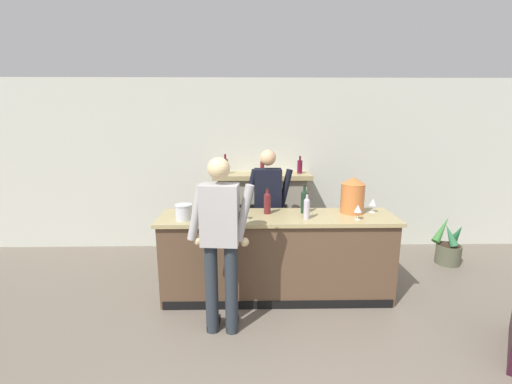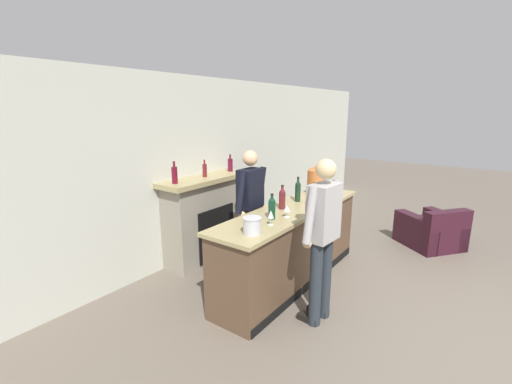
% 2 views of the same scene
% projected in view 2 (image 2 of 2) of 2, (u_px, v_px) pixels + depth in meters
% --- Properties ---
extents(ground_plane, '(24.00, 24.00, 0.00)m').
position_uv_depth(ground_plane, '(458.00, 333.00, 3.56)').
color(ground_plane, '#665B4F').
extents(wall_back_panel, '(12.00, 0.07, 2.75)m').
position_uv_depth(wall_back_panel, '(199.00, 168.00, 5.35)').
color(wall_back_panel, beige).
rests_on(wall_back_panel, ground_plane).
extents(bar_counter, '(2.77, 0.68, 1.02)m').
position_uv_depth(bar_counter, '(292.00, 245.00, 4.55)').
color(bar_counter, brown).
rests_on(bar_counter, ground_plane).
extents(fireplace_stone, '(1.52, 0.52, 1.59)m').
position_uv_depth(fireplace_stone, '(206.00, 217.00, 5.25)').
color(fireplace_stone, gray).
rests_on(fireplace_stone, ground_plane).
extents(armchair_black, '(1.16, 1.17, 0.71)m').
position_uv_depth(armchair_black, '(432.00, 232.00, 5.75)').
color(armchair_black, '#32121E').
rests_on(armchair_black, ground_plane).
extents(potted_plant_corner, '(0.44, 0.46, 0.70)m').
position_uv_depth(potted_plant_corner, '(317.00, 208.00, 7.21)').
color(potted_plant_corner, '#4E503C').
rests_on(potted_plant_corner, ground_plane).
extents(person_customer, '(0.66, 0.33, 1.79)m').
position_uv_depth(person_customer, '(322.00, 235.00, 3.56)').
color(person_customer, '#242B32').
rests_on(person_customer, ground_plane).
extents(person_bartender, '(0.66, 0.30, 1.74)m').
position_uv_depth(person_bartender, '(251.00, 206.00, 4.74)').
color(person_bartender, '#484337').
rests_on(person_bartender, ground_plane).
extents(copper_dispenser, '(0.28, 0.32, 0.44)m').
position_uv_depth(copper_dispenser, '(316.00, 179.00, 5.16)').
color(copper_dispenser, '#C06A33').
rests_on(copper_dispenser, bar_counter).
extents(ice_bucket_steel, '(0.20, 0.20, 0.18)m').
position_uv_depth(ice_bucket_steel, '(252.00, 226.00, 3.50)').
color(ice_bucket_steel, silver).
rests_on(ice_bucket_steel, bar_counter).
extents(wine_bottle_merlot_tall, '(0.08, 0.08, 0.30)m').
position_uv_depth(wine_bottle_merlot_tall, '(272.00, 207.00, 3.96)').
color(wine_bottle_merlot_tall, '#103623').
rests_on(wine_bottle_merlot_tall, bar_counter).
extents(wine_bottle_cabernet_heavy, '(0.08, 0.08, 0.35)m').
position_uv_depth(wine_bottle_cabernet_heavy, '(298.00, 191.00, 4.72)').
color(wine_bottle_cabernet_heavy, black).
rests_on(wine_bottle_cabernet_heavy, bar_counter).
extents(wine_bottle_port_short, '(0.07, 0.07, 0.30)m').
position_uv_depth(wine_bottle_port_short, '(313.00, 195.00, 4.58)').
color(wine_bottle_port_short, '#B3A8B9').
rests_on(wine_bottle_port_short, bar_counter).
extents(wine_bottle_riesling_slim, '(0.08, 0.08, 0.31)m').
position_uv_depth(wine_bottle_riesling_slim, '(282.00, 198.00, 4.36)').
color(wine_bottle_riesling_slim, '#591B1E').
rests_on(wine_bottle_riesling_slim, bar_counter).
extents(wine_glass_mid_counter, '(0.08, 0.08, 0.14)m').
position_uv_depth(wine_glass_mid_counter, '(287.00, 209.00, 4.04)').
color(wine_glass_mid_counter, silver).
rests_on(wine_glass_mid_counter, bar_counter).
extents(wine_glass_near_bucket, '(0.09, 0.09, 0.17)m').
position_uv_depth(wine_glass_near_bucket, '(333.00, 188.00, 5.01)').
color(wine_glass_near_bucket, silver).
rests_on(wine_glass_near_bucket, bar_counter).
extents(wine_glass_front_right, '(0.07, 0.07, 0.17)m').
position_uv_depth(wine_glass_front_right, '(271.00, 215.00, 3.76)').
color(wine_glass_front_right, silver).
rests_on(wine_glass_front_right, bar_counter).
extents(wine_glass_front_left, '(0.09, 0.09, 0.17)m').
position_uv_depth(wine_glass_front_left, '(323.00, 183.00, 5.39)').
color(wine_glass_front_left, silver).
rests_on(wine_glass_front_left, bar_counter).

